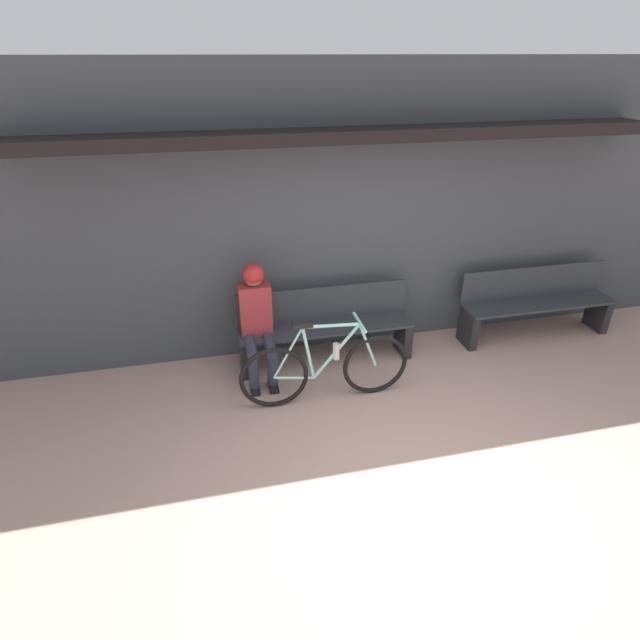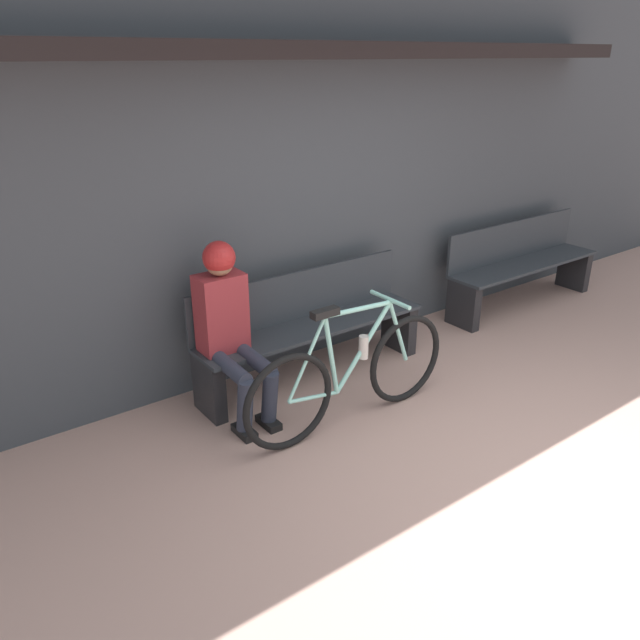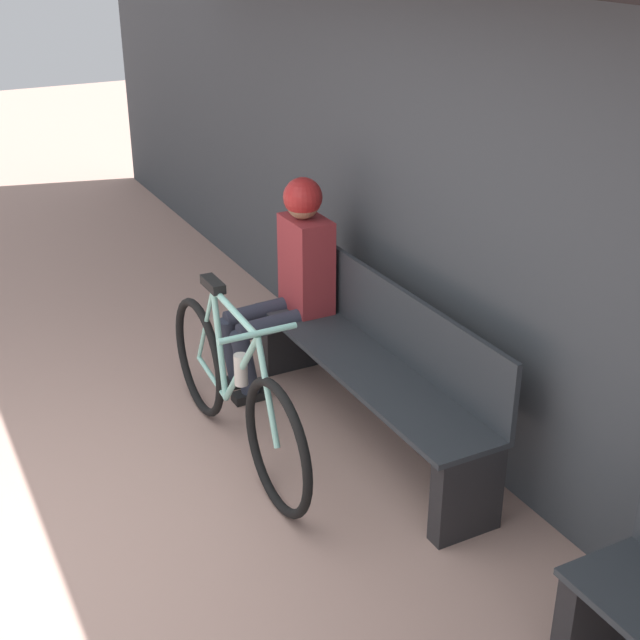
{
  "view_description": "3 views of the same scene",
  "coord_description": "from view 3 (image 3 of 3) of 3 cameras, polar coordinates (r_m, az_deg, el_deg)",
  "views": [
    {
      "loc": [
        -1.47,
        -2.76,
        3.22
      ],
      "look_at": [
        -0.46,
        1.67,
        0.78
      ],
      "focal_mm": 28.0,
      "sensor_mm": 36.0,
      "label": 1
    },
    {
      "loc": [
        -2.96,
        -1.65,
        2.47
      ],
      "look_at": [
        -0.38,
        1.84,
        0.62
      ],
      "focal_mm": 35.0,
      "sensor_mm": 36.0,
      "label": 2
    },
    {
      "loc": [
        3.36,
        -0.14,
        2.71
      ],
      "look_at": [
        -0.43,
        1.84,
        0.71
      ],
      "focal_mm": 50.0,
      "sensor_mm": 36.0,
      "label": 3
    }
  ],
  "objects": [
    {
      "name": "storefront_wall",
      "position": [
        4.39,
        10.39,
        10.83
      ],
      "size": [
        12.0,
        0.56,
        3.2
      ],
      "color": "#3D4247",
      "rests_on": "ground_plane"
    },
    {
      "name": "person_seated",
      "position": [
        5.3,
        -1.88,
        3.2
      ],
      "size": [
        0.34,
        0.66,
        1.3
      ],
      "color": "#2D3342",
      "rests_on": "ground_plane"
    },
    {
      "name": "bicycle",
      "position": [
        4.72,
        -5.5,
        -4.67
      ],
      "size": [
        1.76,
        0.4,
        0.94
      ],
      "color": "black",
      "rests_on": "ground_plane"
    },
    {
      "name": "park_bench_near",
      "position": [
        4.85,
        3.52,
        -3.04
      ],
      "size": [
        1.99,
        0.42,
        0.88
      ],
      "color": "#2D3338",
      "rests_on": "ground_plane"
    }
  ]
}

